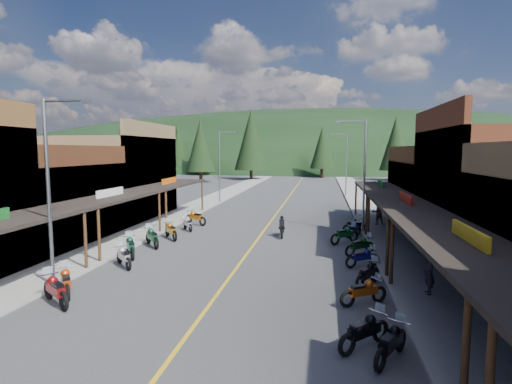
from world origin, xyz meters
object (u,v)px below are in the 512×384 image
at_px(pine_1, 202,144).
at_px(rider_on_bike, 282,228).
at_px(pine_11, 439,141).
at_px(bike_west_10, 188,223).
at_px(pine_0, 121,148).
at_px(bike_west_5, 66,281).
at_px(pine_4, 396,143).
at_px(pine_7, 178,145).
at_px(bike_east_3, 391,341).
at_px(bike_east_11, 354,224).
at_px(shop_west_2, 38,203).
at_px(bike_west_6, 124,256).
at_px(bike_east_7, 363,257).
at_px(bike_east_10, 354,228).
at_px(bike_east_5, 364,290).
at_px(bike_east_9, 345,234).
at_px(streetlight_2, 362,171).
at_px(pine_10, 201,145).
at_px(shop_east_2, 508,196).
at_px(shop_east_3, 449,195).
at_px(bike_east_4, 364,329).
at_px(pine_9, 453,147).
at_px(pine_3, 322,147).
at_px(streetlight_1, 221,163).
at_px(bike_west_8, 152,236).
at_px(streetlight_0, 51,185).
at_px(streetlight_3, 345,162).
at_px(bike_west_9, 171,230).
at_px(pine_5, 463,140).
at_px(bike_east_6, 368,273).
at_px(pine_2, 251,140).
at_px(pedestrian_east_b, 378,212).
at_px(bike_east_8, 360,245).
at_px(pedestrian_east_a, 429,274).
at_px(bike_west_7, 131,246).

xyz_separation_m(pine_1, rider_on_bike, (25.52, -64.13, -6.63)).
bearing_deg(pine_11, bike_west_10, -129.33).
relative_size(pine_0, bike_west_5, 5.03).
relative_size(pine_0, pine_4, 0.88).
distance_m(pine_7, pine_11, 64.40).
xyz_separation_m(pine_0, bike_east_3, (46.17, -71.78, -5.90)).
relative_size(pine_11, bike_east_11, 5.67).
distance_m(shop_west_2, bike_west_6, 9.35).
bearing_deg(bike_east_7, bike_east_10, 152.37).
xyz_separation_m(bike_east_5, bike_east_9, (-0.19, 10.16, 0.07)).
relative_size(streetlight_2, pine_10, 0.69).
relative_size(shop_east_2, pine_4, 0.87).
distance_m(shop_east_3, bike_east_4, 22.15).
bearing_deg(bike_east_3, pine_1, 141.34).
distance_m(pine_9, bike_east_9, 44.85).
distance_m(shop_west_2, pine_3, 66.82).
bearing_deg(rider_on_bike, streetlight_1, 111.97).
height_order(bike_west_5, rider_on_bike, rider_on_bike).
bearing_deg(bike_west_8, streetlight_1, 52.01).
xyz_separation_m(streetlight_0, pine_3, (10.95, 72.00, 2.02)).
relative_size(streetlight_1, streetlight_3, 1.00).
bearing_deg(bike_west_5, pine_10, 63.19).
bearing_deg(pine_1, bike_east_9, -65.66).
distance_m(bike_east_10, rider_on_bike, 4.92).
bearing_deg(pine_0, bike_west_9, -59.43).
bearing_deg(pine_4, streetlight_0, -110.71).
height_order(pine_5, bike_east_6, pine_5).
xyz_separation_m(pine_2, bike_west_6, (4.34, -60.56, -7.40)).
height_order(pine_3, pine_10, pine_10).
bearing_deg(rider_on_bike, pine_9, 54.39).
bearing_deg(streetlight_0, shop_east_3, 39.88).
relative_size(bike_west_6, pedestrian_east_b, 1.08).
relative_size(streetlight_2, rider_on_bike, 3.94).
bearing_deg(shop_east_3, bike_east_6, -117.10).
height_order(shop_east_3, pine_1, pine_1).
distance_m(bike_east_3, bike_east_10, 16.54).
relative_size(pine_2, pine_7, 1.12).
height_order(pine_4, pine_9, pine_4).
distance_m(streetlight_0, bike_east_8, 15.87).
relative_size(shop_west_2, streetlight_2, 1.36).
distance_m(pine_5, pedestrian_east_a, 80.88).
bearing_deg(bike_east_9, bike_east_8, -27.18).
height_order(pine_0, pine_2, pine_2).
relative_size(bike_west_10, rider_on_bike, 0.93).
distance_m(pine_2, pine_9, 36.44).
bearing_deg(pine_3, streetlight_0, -98.65).
distance_m(shop_east_2, bike_west_9, 19.84).
bearing_deg(pedestrian_east_b, shop_east_2, 104.52).
bearing_deg(bike_east_5, bike_west_7, -143.00).
distance_m(shop_east_2, streetlight_3, 29.13).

